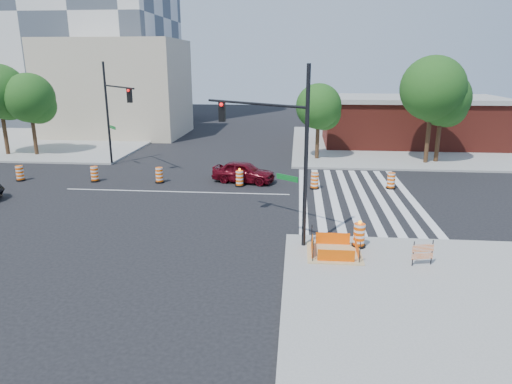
% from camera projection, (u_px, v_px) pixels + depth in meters
% --- Properties ---
extents(ground, '(120.00, 120.00, 0.00)m').
position_uv_depth(ground, '(176.00, 192.00, 28.13)').
color(ground, black).
rests_on(ground, ground).
extents(sidewalk_ne, '(22.00, 22.00, 0.15)m').
position_uv_depth(sidewalk_ne, '(408.00, 145.00, 43.77)').
color(sidewalk_ne, gray).
rests_on(sidewalk_ne, ground).
extents(sidewalk_nw, '(22.00, 22.00, 0.15)m').
position_uv_depth(sidewalk_nw, '(50.00, 139.00, 46.92)').
color(sidewalk_nw, gray).
rests_on(sidewalk_nw, ground).
extents(crosswalk_east, '(6.75, 13.50, 0.01)m').
position_uv_depth(crosswalk_east, '(356.00, 196.00, 27.17)').
color(crosswalk_east, silver).
rests_on(crosswalk_east, ground).
extents(lane_centerline, '(14.00, 0.12, 0.01)m').
position_uv_depth(lane_centerline, '(176.00, 192.00, 28.13)').
color(lane_centerline, silver).
rests_on(lane_centerline, ground).
extents(excavation_pit, '(2.20, 2.20, 0.90)m').
position_uv_depth(excavation_pit, '(334.00, 252.00, 18.66)').
color(excavation_pit, tan).
rests_on(excavation_pit, ground).
extents(brick_storefront, '(16.50, 8.50, 4.60)m').
position_uv_depth(brick_storefront, '(410.00, 121.00, 43.16)').
color(brick_storefront, maroon).
rests_on(brick_storefront, ground).
extents(beige_midrise, '(14.00, 10.00, 10.00)m').
position_uv_depth(beige_midrise, '(117.00, 88.00, 48.87)').
color(beige_midrise, '#BEAF91').
rests_on(beige_midrise, ground).
extents(red_coupe, '(4.39, 2.50, 1.41)m').
position_uv_depth(red_coupe, '(244.00, 172.00, 30.19)').
color(red_coupe, '#520711').
rests_on(red_coupe, ground).
extents(signal_pole_se, '(4.68, 3.43, 7.51)m').
position_uv_depth(signal_pole_se, '(276.00, 138.00, 19.32)').
color(signal_pole_se, black).
rests_on(signal_pole_se, ground).
extents(signal_pole_nw, '(3.88, 4.42, 7.60)m').
position_uv_depth(signal_pole_nw, '(114.00, 105.00, 33.10)').
color(signal_pole_nw, black).
rests_on(signal_pole_nw, ground).
extents(pit_drum, '(0.60, 0.60, 1.18)m').
position_uv_depth(pit_drum, '(359.00, 236.00, 19.24)').
color(pit_drum, black).
rests_on(pit_drum, ground).
extents(barricade, '(0.84, 0.25, 1.01)m').
position_uv_depth(barricade, '(423.00, 252.00, 17.46)').
color(barricade, '#FF5905').
rests_on(barricade, ground).
extents(tree_north_a, '(4.49, 4.49, 7.63)m').
position_uv_depth(tree_north_a, '(0.00, 95.00, 37.65)').
color(tree_north_a, '#382314').
rests_on(tree_north_a, ground).
extents(tree_north_b, '(4.05, 4.05, 6.89)m').
position_uv_depth(tree_north_b, '(31.00, 101.00, 37.66)').
color(tree_north_b, '#382314').
rests_on(tree_north_b, ground).
extents(tree_north_c, '(3.62, 3.61, 6.13)m').
position_uv_depth(tree_north_c, '(319.00, 109.00, 36.19)').
color(tree_north_c, '#382314').
rests_on(tree_north_c, ground).
extents(tree_north_d, '(4.85, 4.85, 8.24)m').
position_uv_depth(tree_north_d, '(433.00, 92.00, 34.24)').
color(tree_north_d, '#382314').
rests_on(tree_north_d, ground).
extents(tree_north_e, '(4.22, 4.22, 7.18)m').
position_uv_depth(tree_north_e, '(443.00, 101.00, 34.81)').
color(tree_north_e, '#382314').
rests_on(tree_north_e, ground).
extents(median_drum_0, '(0.60, 0.60, 1.02)m').
position_uv_depth(median_drum_0, '(20.00, 174.00, 30.61)').
color(median_drum_0, black).
rests_on(median_drum_0, ground).
extents(median_drum_1, '(0.60, 0.60, 1.02)m').
position_uv_depth(median_drum_1, '(95.00, 175.00, 30.41)').
color(median_drum_1, black).
rests_on(median_drum_1, ground).
extents(median_drum_2, '(0.60, 0.60, 1.02)m').
position_uv_depth(median_drum_2, '(159.00, 176.00, 30.11)').
color(median_drum_2, black).
rests_on(median_drum_2, ground).
extents(median_drum_3, '(0.60, 0.60, 1.18)m').
position_uv_depth(median_drum_3, '(240.00, 179.00, 29.24)').
color(median_drum_3, black).
rests_on(median_drum_3, ground).
extents(median_drum_4, '(0.60, 0.60, 1.02)m').
position_uv_depth(median_drum_4, '(315.00, 181.00, 28.64)').
color(median_drum_4, black).
rests_on(median_drum_4, ground).
extents(median_drum_5, '(0.60, 0.60, 1.02)m').
position_uv_depth(median_drum_5, '(391.00, 181.00, 28.67)').
color(median_drum_5, black).
rests_on(median_drum_5, ground).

